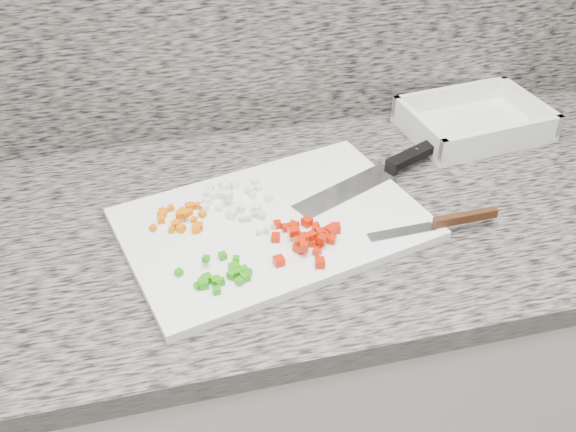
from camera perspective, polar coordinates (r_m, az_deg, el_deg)
name	(u,v)px	position (r m, az deg, el deg)	size (l,w,h in m)	color
cabinet	(297,383)	(1.44, 0.80, -14.61)	(3.92, 0.62, 0.86)	silver
countertop	(299,220)	(1.12, 1.00, -0.37)	(3.96, 0.64, 0.04)	slate
cutting_board	(273,224)	(1.07, -1.30, -0.71)	(0.48, 0.32, 0.02)	white
carrot_pile	(181,217)	(1.07, -9.48, -0.13)	(0.10, 0.08, 0.02)	#DC6704
onion_pile	(231,195)	(1.11, -5.07, 1.88)	(0.13, 0.11, 0.03)	white
green_pepper_pile	(223,275)	(0.95, -5.80, -5.26)	(0.11, 0.08, 0.02)	#24900D
red_pepper_pile	(308,238)	(1.01, 1.77, -1.93)	(0.12, 0.12, 0.02)	#C01A02
garlic_pile	(259,219)	(1.06, -2.61, -0.23)	(0.06, 0.06, 0.01)	beige
chef_knife	(393,166)	(1.20, 9.35, 4.45)	(0.34, 0.18, 0.02)	silver
paring_knife	(449,221)	(1.08, 14.16, -0.45)	(0.23, 0.03, 0.02)	silver
tray	(474,123)	(1.38, 16.17, 7.96)	(0.30, 0.23, 0.06)	white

